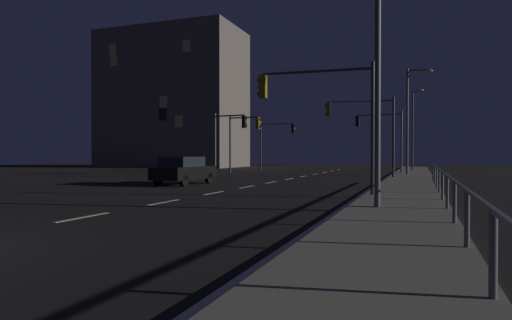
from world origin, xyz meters
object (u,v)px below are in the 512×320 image
(car, at_px, (184,170))
(traffic_light_far_left, at_px, (243,133))
(traffic_light_mid_left, at_px, (276,136))
(street_lamp_corner, at_px, (377,56))
(traffic_light_mid_right, at_px, (319,102))
(street_lamp_median, at_px, (411,112))
(traffic_light_overhead_east, at_px, (381,130))
(traffic_light_near_left, at_px, (363,120))
(building_distant, at_px, (173,100))
(street_lamp_across_street, at_px, (414,122))
(traffic_light_near_right, at_px, (229,132))

(car, relative_size, traffic_light_far_left, 0.87)
(car, xyz_separation_m, traffic_light_far_left, (-1.72, 13.21, 2.74))
(traffic_light_mid_left, distance_m, street_lamp_corner, 33.26)
(traffic_light_far_left, xyz_separation_m, traffic_light_mid_right, (10.38, -17.62, 0.26))
(car, distance_m, street_lamp_median, 19.32)
(traffic_light_mid_left, xyz_separation_m, traffic_light_overhead_east, (10.80, -3.71, 0.27))
(traffic_light_near_left, xyz_separation_m, building_distant, (-28.83, 22.77, 5.31))
(traffic_light_mid_left, bearing_deg, traffic_light_mid_right, -68.77)
(traffic_light_near_left, xyz_separation_m, traffic_light_mid_left, (-10.31, 12.35, -0.45))
(car, bearing_deg, building_distant, 121.87)
(traffic_light_mid_left, bearing_deg, traffic_light_far_left, -91.25)
(traffic_light_near_left, relative_size, street_lamp_across_street, 0.69)
(traffic_light_mid_right, bearing_deg, building_distant, 128.07)
(traffic_light_far_left, distance_m, traffic_light_mid_left, 8.61)
(car, bearing_deg, street_lamp_corner, -38.04)
(traffic_light_overhead_east, relative_size, street_lamp_across_street, 0.66)
(traffic_light_mid_right, relative_size, traffic_light_overhead_east, 0.97)
(traffic_light_overhead_east, distance_m, street_lamp_across_street, 7.84)
(traffic_light_mid_right, height_order, traffic_light_near_right, traffic_light_mid_right)
(street_lamp_median, bearing_deg, traffic_light_mid_left, 151.89)
(street_lamp_corner, bearing_deg, traffic_light_near_left, 97.84)
(traffic_light_near_right, distance_m, street_lamp_median, 14.34)
(street_lamp_across_street, bearing_deg, street_lamp_median, -90.52)
(traffic_light_near_left, bearing_deg, traffic_light_mid_left, 129.86)
(traffic_light_near_left, relative_size, traffic_light_near_right, 1.10)
(traffic_light_near_left, distance_m, street_lamp_corner, 18.50)
(traffic_light_mid_left, height_order, street_lamp_corner, street_lamp_corner)
(traffic_light_far_left, distance_m, building_distant, 27.05)
(car, distance_m, traffic_light_mid_right, 10.17)
(traffic_light_near_right, bearing_deg, traffic_light_mid_right, -54.48)
(traffic_light_mid_left, xyz_separation_m, traffic_light_near_right, (-0.12, -11.79, -0.13))
(car, xyz_separation_m, traffic_light_mid_right, (8.66, -4.41, 3.00))
(traffic_light_far_left, xyz_separation_m, traffic_light_mid_left, (0.19, 8.61, 0.06))
(car, xyz_separation_m, traffic_light_near_left, (8.78, 9.48, 3.25))
(traffic_light_mid_right, relative_size, traffic_light_mid_left, 1.00)
(traffic_light_far_left, distance_m, traffic_light_near_right, 3.18)
(traffic_light_far_left, bearing_deg, traffic_light_mid_left, 88.75)
(street_lamp_across_street, xyz_separation_m, street_lamp_corner, (-0.62, -34.26, -0.43))
(building_distant, bearing_deg, traffic_light_overhead_east, -25.73)
(traffic_light_mid_left, height_order, street_lamp_across_street, street_lamp_across_street)
(traffic_light_far_left, height_order, traffic_light_overhead_east, traffic_light_overhead_east)
(traffic_light_near_right, bearing_deg, traffic_light_near_left, -3.05)
(traffic_light_far_left, relative_size, street_lamp_median, 0.62)
(traffic_light_mid_right, bearing_deg, street_lamp_median, 80.58)
(traffic_light_near_left, xyz_separation_m, street_lamp_across_street, (3.14, 15.94, 0.88))
(traffic_light_overhead_east, bearing_deg, traffic_light_far_left, -155.95)
(street_lamp_median, bearing_deg, traffic_light_near_left, -120.28)
(traffic_light_mid_right, xyz_separation_m, street_lamp_corner, (2.64, -4.44, 0.69))
(street_lamp_corner, bearing_deg, building_distant, 127.34)
(traffic_light_overhead_east, bearing_deg, street_lamp_corner, -85.68)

